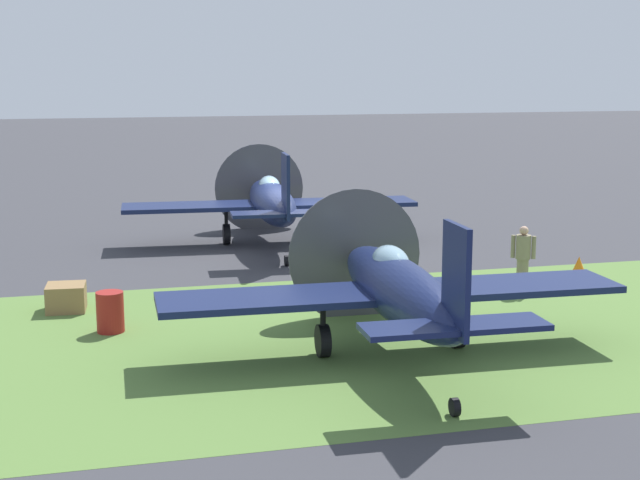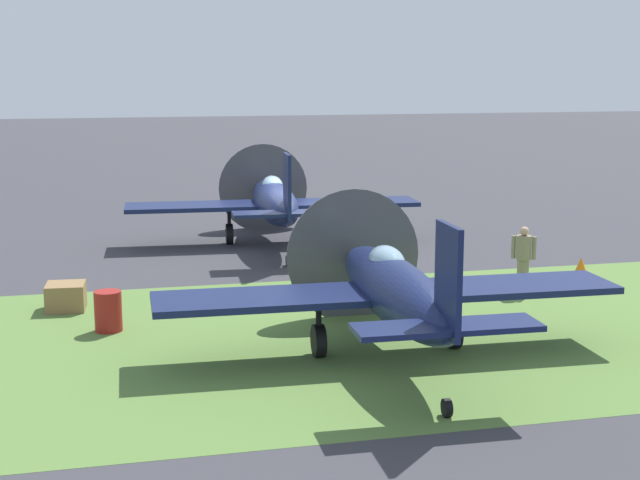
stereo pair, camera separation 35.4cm
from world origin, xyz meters
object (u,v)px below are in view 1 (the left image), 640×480
object	(u,v)px
ground_crew_chief	(523,258)
supply_crate	(66,298)
airplane_wingman	(397,288)
airplane_lead	(271,201)
fuel_drum	(110,312)
runway_marker_cone	(579,264)

from	to	relation	value
ground_crew_chief	supply_crate	bearing A→B (deg)	26.59
airplane_wingman	supply_crate	size ratio (longest dim) A/B	10.51
airplane_lead	supply_crate	world-z (taller)	airplane_lead
fuel_drum	airplane_lead	bearing A→B (deg)	59.00
airplane_wingman	ground_crew_chief	bearing A→B (deg)	43.04
ground_crew_chief	fuel_drum	world-z (taller)	ground_crew_chief
airplane_lead	ground_crew_chief	size ratio (longest dim) A/B	5.56
airplane_lead	airplane_wingman	bearing A→B (deg)	-85.92
airplane_wingman	runway_marker_cone	bearing A→B (deg)	40.66
runway_marker_cone	airplane_wingman	bearing A→B (deg)	-141.00
ground_crew_chief	fuel_drum	distance (m)	10.47
fuel_drum	supply_crate	world-z (taller)	fuel_drum
airplane_lead	airplane_wingman	distance (m)	12.29
ground_crew_chief	runway_marker_cone	world-z (taller)	ground_crew_chief
airplane_lead	fuel_drum	xyz separation A→B (m)	(-5.43, -9.04, -0.98)
ground_crew_chief	runway_marker_cone	size ratio (longest dim) A/B	3.93
ground_crew_chief	supply_crate	size ratio (longest dim) A/B	1.92
airplane_lead	fuel_drum	size ratio (longest dim) A/B	10.68
airplane_wingman	fuel_drum	size ratio (longest dim) A/B	10.51
airplane_wingman	runway_marker_cone	distance (m)	9.85
airplane_wingman	fuel_drum	bearing A→B (deg)	151.04
supply_crate	runway_marker_cone	bearing A→B (deg)	3.25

